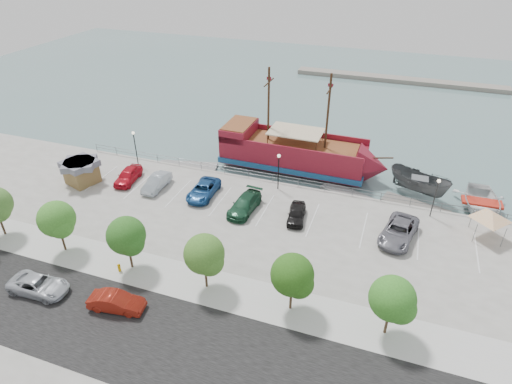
% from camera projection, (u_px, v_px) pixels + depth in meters
% --- Properties ---
extents(ground, '(160.00, 160.00, 0.00)m').
position_uv_depth(ground, '(259.00, 229.00, 42.86)').
color(ground, slate).
extents(street, '(100.00, 8.00, 0.04)m').
position_uv_depth(street, '(183.00, 348.00, 29.49)').
color(street, black).
rests_on(street, land_slab).
extents(sidewalk, '(100.00, 4.00, 0.05)m').
position_uv_depth(sidewalk, '(218.00, 289.00, 34.30)').
color(sidewalk, silver).
rests_on(sidewalk, land_slab).
extents(seawall_railing, '(50.00, 0.06, 1.00)m').
position_uv_depth(seawall_railing, '(281.00, 179.00, 48.32)').
color(seawall_railing, '#585D60').
rests_on(seawall_railing, land_slab).
extents(far_shore, '(40.00, 3.00, 0.80)m').
position_uv_depth(far_shore, '(398.00, 80.00, 83.97)').
color(far_shore, gray).
rests_on(far_shore, ground).
extents(pirate_ship, '(20.65, 6.02, 12.98)m').
position_uv_depth(pirate_ship, '(305.00, 155.00, 51.99)').
color(pirate_ship, maroon).
rests_on(pirate_ship, ground).
extents(patrol_boat, '(7.50, 5.51, 2.73)m').
position_uv_depth(patrol_boat, '(419.00, 185.00, 47.58)').
color(patrol_boat, '#505354').
rests_on(patrol_boat, ground).
extents(speedboat, '(5.57, 7.65, 1.55)m').
position_uv_depth(speedboat, '(481.00, 205.00, 45.22)').
color(speedboat, silver).
rests_on(speedboat, ground).
extents(dock_west, '(7.70, 3.77, 0.42)m').
position_uv_depth(dock_west, '(188.00, 166.00, 53.72)').
color(dock_west, gray).
rests_on(dock_west, ground).
extents(dock_mid, '(6.94, 4.53, 0.39)m').
position_uv_depth(dock_mid, '(349.00, 195.00, 47.99)').
color(dock_mid, slate).
rests_on(dock_mid, ground).
extents(dock_east, '(7.30, 3.78, 0.40)m').
position_uv_depth(dock_east, '(415.00, 206.00, 45.99)').
color(dock_east, slate).
rests_on(dock_east, ground).
extents(shed, '(4.19, 4.19, 2.73)m').
position_uv_depth(shed, '(81.00, 171.00, 48.02)').
color(shed, brown).
rests_on(shed, land_slab).
extents(canopy_tent, '(4.10, 4.10, 3.24)m').
position_uv_depth(canopy_tent, '(493.00, 212.00, 38.72)').
color(canopy_tent, slate).
rests_on(canopy_tent, land_slab).
extents(street_van, '(4.99, 2.50, 1.36)m').
position_uv_depth(street_van, '(39.00, 285.00, 33.75)').
color(street_van, '#B5B9C0').
rests_on(street_van, street).
extents(street_sedan, '(4.45, 2.12, 1.41)m').
position_uv_depth(street_sedan, '(116.00, 302.00, 32.20)').
color(street_sedan, maroon).
rests_on(street_sedan, street).
extents(fire_hydrant, '(0.27, 0.27, 0.78)m').
position_uv_depth(fire_hydrant, '(119.00, 267.00, 35.91)').
color(fire_hydrant, '#C58B00').
rests_on(fire_hydrant, sidewalk).
extents(lamp_post_left, '(0.36, 0.36, 4.28)m').
position_uv_depth(lamp_post_left, '(135.00, 142.00, 51.10)').
color(lamp_post_left, black).
rests_on(lamp_post_left, land_slab).
extents(lamp_post_mid, '(0.36, 0.36, 4.28)m').
position_uv_depth(lamp_post_mid, '(279.00, 166.00, 46.01)').
color(lamp_post_mid, black).
rests_on(lamp_post_mid, land_slab).
extents(lamp_post_right, '(0.36, 0.36, 4.28)m').
position_uv_depth(lamp_post_right, '(436.00, 191.00, 41.49)').
color(lamp_post_right, black).
rests_on(lamp_post_right, land_slab).
extents(tree_b, '(3.30, 3.20, 5.00)m').
position_uv_depth(tree_b, '(58.00, 221.00, 36.72)').
color(tree_b, '#473321').
rests_on(tree_b, sidewalk).
extents(tree_c, '(3.30, 3.20, 5.00)m').
position_uv_depth(tree_c, '(127.00, 237.00, 34.74)').
color(tree_c, '#473321').
rests_on(tree_c, sidewalk).
extents(tree_d, '(3.30, 3.20, 5.00)m').
position_uv_depth(tree_d, '(206.00, 256.00, 32.76)').
color(tree_d, '#473321').
rests_on(tree_d, sidewalk).
extents(tree_e, '(3.30, 3.20, 5.00)m').
position_uv_depth(tree_e, '(294.00, 277.00, 30.78)').
color(tree_e, '#473321').
rests_on(tree_e, sidewalk).
extents(tree_f, '(3.30, 3.20, 5.00)m').
position_uv_depth(tree_f, '(394.00, 301.00, 28.80)').
color(tree_f, '#473321').
rests_on(tree_f, sidewalk).
extents(parked_car_a, '(2.36, 4.75, 1.55)m').
position_uv_depth(parked_car_a, '(128.00, 175.00, 48.58)').
color(parked_car_a, red).
rests_on(parked_car_a, land_slab).
extents(parked_car_b, '(1.59, 4.48, 1.47)m').
position_uv_depth(parked_car_b, '(157.00, 182.00, 47.29)').
color(parked_car_b, '#9CA6B0').
rests_on(parked_car_b, land_slab).
extents(parked_car_c, '(2.56, 5.26, 1.44)m').
position_uv_depth(parked_car_c, '(203.00, 190.00, 45.98)').
color(parked_car_c, navy).
rests_on(parked_car_c, land_slab).
extents(parked_car_d, '(2.54, 5.40, 1.52)m').
position_uv_depth(parked_car_d, '(245.00, 204.00, 43.50)').
color(parked_car_d, '#19442B').
rests_on(parked_car_d, land_slab).
extents(parked_car_e, '(2.20, 4.26, 1.39)m').
position_uv_depth(parked_car_e, '(297.00, 214.00, 42.21)').
color(parked_car_e, black).
rests_on(parked_car_e, land_slab).
extents(parked_car_g, '(3.84, 6.29, 1.63)m').
position_uv_depth(parked_car_g, '(399.00, 231.00, 39.54)').
color(parked_car_g, slate).
rests_on(parked_car_g, land_slab).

